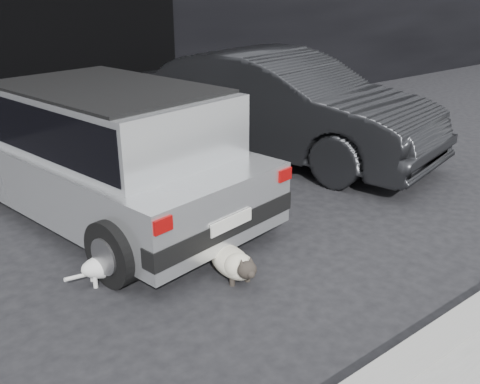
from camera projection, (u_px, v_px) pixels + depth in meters
ground at (134, 248)px, 4.95m from camera, size 80.00×80.00×0.00m
garage_opening at (58, 53)px, 7.94m from camera, size 4.00×0.10×2.60m
curb at (449, 337)px, 3.63m from camera, size 18.00×0.25×0.12m
silver_hatchback at (104, 146)px, 5.43m from camera, size 2.30×3.93×1.37m
second_car at (281, 105)px, 7.33m from camera, size 2.46×4.58×1.43m
cat_siamese at (233, 263)px, 4.43m from camera, size 0.39×0.84×0.29m
cat_white at (113, 263)px, 4.38m from camera, size 0.68×0.32×0.32m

